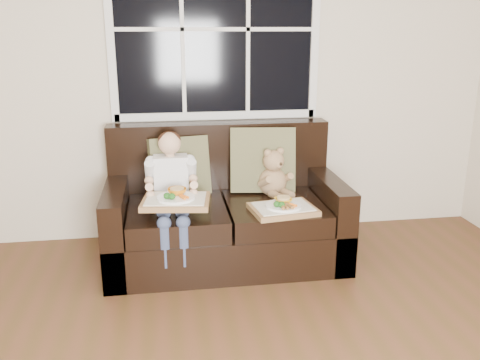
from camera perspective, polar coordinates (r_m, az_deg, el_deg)
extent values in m
cube|color=beige|center=(4.04, -2.83, 12.30)|extent=(4.50, 0.02, 2.70)
cube|color=black|center=(4.02, -2.81, 16.56)|extent=(1.50, 0.02, 1.25)
cube|color=silver|center=(4.06, -2.65, 7.27)|extent=(1.58, 0.04, 0.06)
cube|color=silver|center=(4.00, -14.44, 16.07)|extent=(0.06, 0.04, 1.37)
cube|color=silver|center=(4.16, 8.43, 16.41)|extent=(0.06, 0.04, 1.37)
cube|color=silver|center=(4.00, -2.79, 16.56)|extent=(1.50, 0.03, 0.03)
cube|color=black|center=(3.80, -1.64, -6.71)|extent=(1.70, 0.90, 0.30)
cube|color=black|center=(3.74, -13.59, -5.13)|extent=(0.15, 0.90, 0.60)
cube|color=black|center=(3.91, 9.72, -3.92)|extent=(0.15, 0.90, 0.60)
cube|color=black|center=(4.00, -2.37, 1.77)|extent=(1.70, 0.18, 0.66)
cube|color=black|center=(3.62, -7.04, -4.23)|extent=(0.68, 0.72, 0.15)
cube|color=black|center=(3.70, 3.88, -3.67)|extent=(0.68, 0.72, 0.15)
cube|color=brown|center=(3.81, -6.80, 1.53)|extent=(0.47, 0.28, 0.45)
cube|color=brown|center=(3.88, 2.54, 2.27)|extent=(0.51, 0.28, 0.50)
cube|color=white|center=(3.66, -7.75, 0.16)|extent=(0.24, 0.15, 0.34)
sphere|color=#D6A683|center=(3.59, -7.91, 4.11)|extent=(0.16, 0.16, 0.16)
ellipsoid|color=#321B10|center=(3.60, -7.93, 4.52)|extent=(0.16, 0.16, 0.11)
cylinder|color=#36405E|center=(3.52, -8.58, -2.85)|extent=(0.09, 0.30, 0.09)
cylinder|color=#36405E|center=(3.53, -6.61, -2.76)|extent=(0.09, 0.30, 0.09)
cylinder|color=#36405E|center=(3.34, -8.41, -7.35)|extent=(0.08, 0.08, 0.28)
cylinder|color=#36405E|center=(3.34, -6.32, -7.26)|extent=(0.08, 0.08, 0.28)
cylinder|color=#D6A683|center=(3.54, -10.06, 0.12)|extent=(0.06, 0.30, 0.23)
cylinder|color=#D6A683|center=(3.55, -5.40, 0.32)|extent=(0.06, 0.30, 0.23)
ellipsoid|color=#AB7C5A|center=(3.83, 3.69, -0.21)|extent=(0.26, 0.24, 0.22)
sphere|color=#AB7C5A|center=(3.77, 3.79, 2.15)|extent=(0.20, 0.20, 0.16)
sphere|color=#AB7C5A|center=(3.75, 2.96, 3.11)|extent=(0.06, 0.06, 0.06)
sphere|color=#AB7C5A|center=(3.77, 4.62, 3.17)|extent=(0.06, 0.06, 0.06)
sphere|color=#AB7C5A|center=(3.72, 3.98, 1.69)|extent=(0.06, 0.06, 0.06)
sphere|color=black|center=(3.69, 4.07, 1.74)|extent=(0.02, 0.02, 0.02)
cylinder|color=#AB7C5A|center=(3.73, 3.31, -1.79)|extent=(0.10, 0.14, 0.06)
cylinder|color=#AB7C5A|center=(3.75, 4.82, -1.71)|extent=(0.10, 0.14, 0.06)
cube|color=olive|center=(3.37, -7.20, -2.42)|extent=(0.48, 0.39, 0.04)
cube|color=beige|center=(3.36, -7.21, -2.08)|extent=(0.42, 0.33, 0.01)
cylinder|color=white|center=(3.35, -7.21, -1.96)|extent=(0.25, 0.25, 0.02)
imported|color=orange|center=(3.39, -7.08, -1.26)|extent=(0.14, 0.14, 0.04)
cylinder|color=#DCB678|center=(3.39, -7.08, -1.21)|extent=(0.09, 0.09, 0.02)
ellipsoid|color=#26591C|center=(3.30, -8.20, -1.76)|extent=(0.05, 0.05, 0.04)
ellipsoid|color=#26591C|center=(3.29, -7.65, -1.83)|extent=(0.05, 0.05, 0.04)
cylinder|color=orange|center=(3.30, -6.38, -1.92)|extent=(0.05, 0.07, 0.02)
cube|color=olive|center=(3.49, 4.84, -3.31)|extent=(0.47, 0.38, 0.04)
cube|color=beige|center=(3.49, 4.85, -2.99)|extent=(0.41, 0.33, 0.01)
cylinder|color=white|center=(3.47, 4.89, -2.88)|extent=(0.24, 0.24, 0.02)
imported|color=yellow|center=(3.51, 4.89, -2.28)|extent=(0.13, 0.13, 0.03)
cylinder|color=#DCB678|center=(3.51, 4.89, -2.16)|extent=(0.09, 0.09, 0.02)
ellipsoid|color=#26591C|center=(3.41, 4.14, -2.71)|extent=(0.04, 0.04, 0.04)
ellipsoid|color=#26591C|center=(3.41, 4.70, -2.77)|extent=(0.04, 0.04, 0.04)
cylinder|color=orange|center=(3.44, 5.82, -2.84)|extent=(0.05, 0.07, 0.02)
cylinder|color=#8E5E2E|center=(3.41, 5.15, -2.95)|extent=(0.03, 0.09, 0.02)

